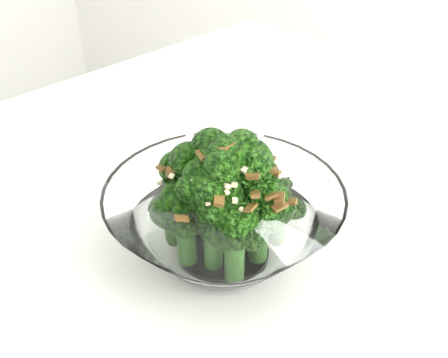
% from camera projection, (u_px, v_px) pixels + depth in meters
% --- Properties ---
extents(table, '(1.40, 1.16, 0.75)m').
position_uv_depth(table, '(429.00, 277.00, 0.53)').
color(table, white).
rests_on(table, ground).
extents(broccoli_dish, '(0.20, 0.20, 0.13)m').
position_uv_depth(broccoli_dish, '(224.00, 214.00, 0.43)').
color(broccoli_dish, white).
rests_on(broccoli_dish, table).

